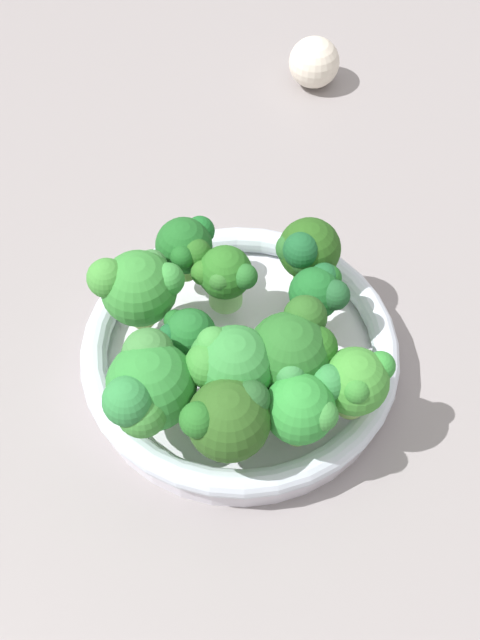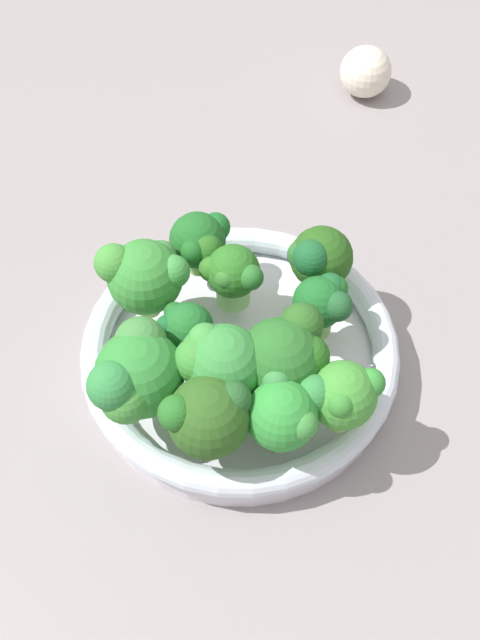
{
  "view_description": "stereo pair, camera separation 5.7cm",
  "coord_description": "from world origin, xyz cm",
  "views": [
    {
      "loc": [
        -34.26,
        -18.12,
        60.12
      ],
      "look_at": [
        -1.76,
        2.5,
        6.94
      ],
      "focal_mm": 47.77,
      "sensor_mm": 36.0,
      "label": 1
    },
    {
      "loc": [
        -30.87,
        -22.68,
        60.12
      ],
      "look_at": [
        -1.76,
        2.5,
        6.94
      ],
      "focal_mm": 47.77,
      "sensor_mm": 36.0,
      "label": 2
    }
  ],
  "objects": [
    {
      "name": "ground_plane",
      "position": [
        0.0,
        0.0,
        -1.25
      ],
      "size": [
        130.0,
        130.0,
        2.5
      ],
      "primitive_type": "cube",
      "color": "gray"
    },
    {
      "name": "broccoli_floret_10",
      "position": [
        6.54,
        1.39,
        7.64
      ],
      "size": [
        5.53,
        5.16,
        6.4
      ],
      "color": "#77B550",
      "rests_on": "bowl"
    },
    {
      "name": "broccoli_floret_7",
      "position": [
        -10.18,
        -1.88,
        8.24
      ],
      "size": [
        6.08,
        5.98,
        7.2
      ],
      "color": "#A1D464",
      "rests_on": "bowl"
    },
    {
      "name": "broccoli_floret_6",
      "position": [
        0.93,
        5.66,
        7.41
      ],
      "size": [
        4.51,
        5.23,
        5.92
      ],
      "color": "#90C872",
      "rests_on": "bowl"
    },
    {
      "name": "broccoli_floret_0",
      "position": [
        -4.1,
        10.36,
        8.31
      ],
      "size": [
        6.4,
        6.62,
        7.26
      ],
      "color": "#9CC862",
      "rests_on": "bowl"
    },
    {
      "name": "broccoli_floret_11",
      "position": [
        -5.25,
        4.98,
        7.15
      ],
      "size": [
        4.07,
        4.45,
        5.44
      ],
      "color": "#9AC971",
      "rests_on": "bowl"
    },
    {
      "name": "broccoli_floret_3",
      "position": [
        3.51,
        -1.5,
        7.45
      ],
      "size": [
        4.68,
        4.89,
        5.67
      ],
      "color": "#7DB858",
      "rests_on": "bowl"
    },
    {
      "name": "broccoli_floret_8",
      "position": [
        -6.53,
        -5.58,
        7.87
      ],
      "size": [
        5.18,
        5.55,
        6.52
      ],
      "color": "#95CE6C",
      "rests_on": "bowl"
    },
    {
      "name": "broccoli_floret_2",
      "position": [
        -6.61,
        0.34,
        8.69
      ],
      "size": [
        5.98,
        6.45,
        7.62
      ],
      "color": "#88B255",
      "rests_on": "bowl"
    },
    {
      "name": "broccoli_floret_5",
      "position": [
        -2.51,
        -7.68,
        7.69
      ],
      "size": [
        5.78,
        5.28,
        6.24
      ],
      "color": "#A1CD6C",
      "rests_on": "bowl"
    },
    {
      "name": "bowl",
      "position": [
        -1.76,
        2.5,
        2.01
      ],
      "size": [
        25.88,
        25.88,
        3.94
      ],
      "color": "silver",
      "rests_on": "ground_plane"
    },
    {
      "name": "broccoli_floret_9",
      "position": [
        -2.83,
        -2.83,
        8.3
      ],
      "size": [
        7.49,
        6.41,
        7.42
      ],
      "color": "#7FB05A",
      "rests_on": "bowl"
    },
    {
      "name": "broccoli_floret_1",
      "position": [
        -11.08,
        4.39,
        8.31
      ],
      "size": [
        7.77,
        6.6,
        7.45
      ],
      "color": "#93CE68",
      "rests_on": "bowl"
    },
    {
      "name": "garlic_bulb",
      "position": [
        33.78,
        15.67,
        2.72
      ],
      "size": [
        5.45,
        5.45,
        5.45
      ],
      "primitive_type": "sphere",
      "color": "#EFE1CC",
      "rests_on": "ground_plane"
    },
    {
      "name": "broccoli_floret_4",
      "position": [
        1.82,
        9.91,
        7.52
      ],
      "size": [
        5.6,
        5.26,
        5.92
      ],
      "color": "#8AC256",
      "rests_on": "bowl"
    }
  ]
}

